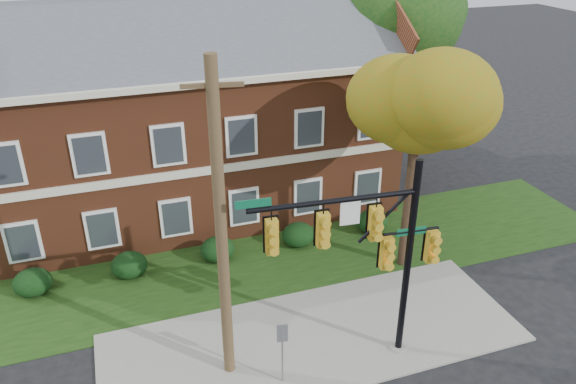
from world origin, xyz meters
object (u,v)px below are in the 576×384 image
object	(u,v)px
hedge_right	(298,235)
utility_pole	(221,232)
hedge_far_right	(372,222)
traffic_signal	(372,245)
tree_near_right	(426,107)
apartment_building	(186,106)
hedge_center	(218,249)
tree_right_rear	(405,17)
sign_post	(282,344)
hedge_left	(129,265)
hedge_far_left	(33,282)

from	to	relation	value
hedge_right	utility_pole	size ratio (longest dim) A/B	0.14
hedge_far_right	utility_pole	xyz separation A→B (m)	(-8.02, -6.19, 4.50)
hedge_far_right	traffic_signal	size ratio (longest dim) A/B	0.21
hedge_right	tree_near_right	world-z (taller)	tree_near_right
apartment_building	utility_pole	world-z (taller)	utility_pole
hedge_far_right	utility_pole	world-z (taller)	utility_pole
hedge_center	tree_right_rear	world-z (taller)	tree_right_rear
tree_right_rear	hedge_right	bearing A→B (deg)	-141.98
sign_post	utility_pole	bearing A→B (deg)	155.08
hedge_left	sign_post	size ratio (longest dim) A/B	0.62
apartment_building	hedge_far_left	world-z (taller)	apartment_building
hedge_center	tree_near_right	xyz separation A→B (m)	(7.22, -2.83, 6.14)
hedge_left	sign_post	bearing A→B (deg)	-61.70
hedge_far_right	traffic_signal	xyz separation A→B (m)	(-3.80, -6.98, 3.69)
hedge_left	tree_right_rear	size ratio (longest dim) A/B	0.13
traffic_signal	sign_post	distance (m)	3.89
hedge_right	hedge_left	bearing A→B (deg)	180.00
hedge_left	hedge_center	bearing A→B (deg)	0.00
hedge_far_left	utility_pole	bearing A→B (deg)	-45.97
traffic_signal	hedge_left	bearing A→B (deg)	138.61
tree_right_rear	utility_pole	distance (m)	17.69
hedge_far_left	hedge_far_right	bearing A→B (deg)	0.00
hedge_far_left	tree_right_rear	distance (m)	20.75
apartment_building	hedge_center	size ratio (longest dim) A/B	13.43
apartment_building	hedge_far_right	distance (m)	9.82
hedge_left	sign_post	xyz separation A→B (m)	(3.88, -7.21, 1.01)
hedge_far_left	hedge_left	world-z (taller)	same
hedge_right	sign_post	distance (m)	7.92
hedge_far_left	traffic_signal	distance (m)	12.90
traffic_signal	sign_post	bearing A→B (deg)	-170.57
hedge_center	hedge_far_right	world-z (taller)	same
hedge_left	tree_near_right	bearing A→B (deg)	-14.81
utility_pole	sign_post	distance (m)	3.90
hedge_far_right	tree_near_right	distance (m)	6.77
hedge_far_left	traffic_signal	bearing A→B (deg)	-34.41
hedge_right	hedge_center	bearing A→B (deg)	180.00
hedge_left	hedge_right	xyz separation A→B (m)	(7.00, 0.00, 0.00)
hedge_right	sign_post	size ratio (longest dim) A/B	0.62
hedge_far_right	traffic_signal	bearing A→B (deg)	-118.57
hedge_left	sign_post	distance (m)	8.25
tree_near_right	hedge_center	bearing A→B (deg)	158.58
tree_near_right	tree_right_rear	xyz separation A→B (m)	(4.09, 8.95, 1.45)
hedge_far_left	hedge_left	xyz separation A→B (m)	(3.50, 0.00, 0.00)
hedge_far_right	tree_near_right	bearing A→B (deg)	-85.48
hedge_center	hedge_right	size ratio (longest dim) A/B	1.00
hedge_right	utility_pole	xyz separation A→B (m)	(-4.52, -6.19, 4.50)
hedge_far_right	tree_right_rear	distance (m)	10.66
hedge_far_left	tree_near_right	xyz separation A→B (m)	(14.22, -2.83, 6.14)
apartment_building	hedge_left	bearing A→B (deg)	-123.67
hedge_right	hedge_far_left	bearing A→B (deg)	180.00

